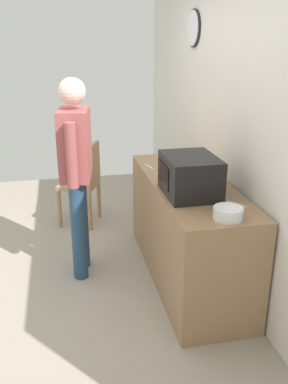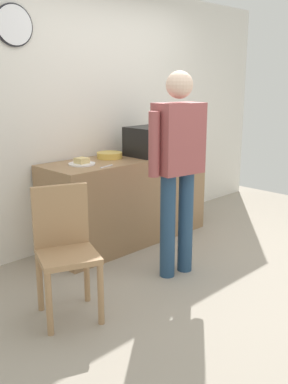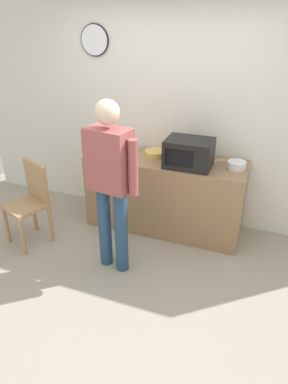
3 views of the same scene
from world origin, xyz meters
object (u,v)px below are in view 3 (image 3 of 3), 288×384
Objects in this scene: spoon_utensil at (120,161)px; wooden_chair at (31,200)px; person_standing at (110,177)px; sandwich_plate at (121,152)px; fork_utensil at (218,160)px; salad_bowl at (156,153)px; microwave at (189,153)px; cereal_bowl at (236,165)px.

spoon_utensil is 0.18× the size of wooden_chair.
spoon_utensil is 0.10× the size of person_standing.
spoon_utensil is 1.09m from wooden_chair.
sandwich_plate is 1.48× the size of fork_utensil.
person_standing is (-0.82, -1.09, 0.12)m from fork_utensil.
person_standing reaches higher than salad_bowl.
microwave reaches higher than wooden_chair.
microwave is 2.94× the size of spoon_utensil.
microwave is 0.99m from person_standing.
salad_bowl reaches higher than wooden_chair.
sandwich_plate reaches higher than fork_utensil.
wooden_chair is at bearing 173.50° from person_standing.
salad_bowl is at bearing 11.30° from sandwich_plate.
cereal_bowl is 0.21× the size of wooden_chair.
sandwich_plate is 1.27× the size of cereal_bowl.
microwave reaches higher than salad_bowl.
microwave is 2.54× the size of cereal_bowl.
person_standing is (-1.04, -0.93, 0.09)m from cereal_bowl.
cereal_bowl is 1.28m from spoon_utensil.
sandwich_plate is (-0.85, 0.09, -0.13)m from microwave.
person_standing is at bearing -95.84° from salad_bowl.
sandwich_plate is at bearing 173.82° from microwave.
fork_utensil is (1.13, 0.18, -0.02)m from sandwich_plate.
sandwich_plate is 1.35m from cereal_bowl.
person_standing is 1.19m from wooden_chair.
wooden_chair is at bearing -133.87° from sandwich_plate.
salad_bowl reaches higher than fork_utensil.
person_standing is (0.21, -0.67, 0.12)m from spoon_utensil.
cereal_bowl is 1.16× the size of fork_utensil.
microwave is 1.94× the size of salad_bowl.
wooden_chair reaches higher than fork_utensil.
wooden_chair is (-0.76, -0.79, -0.39)m from sandwich_plate.
spoon_utensil is (-1.03, -0.42, 0.00)m from fork_utensil.
fork_utensil is 0.10× the size of person_standing.
spoon_utensil is at bearing 107.34° from person_standing.
fork_utensil is (0.72, 0.10, -0.03)m from salad_bowl.
microwave is at bearing -136.45° from fork_utensil.
salad_bowl is 1.51× the size of spoon_utensil.
person_standing is at bearing -6.50° from wooden_chair.
sandwich_plate is 1.15m from fork_utensil.
cereal_bowl reaches higher than fork_utensil.
cereal_bowl is at bearing -4.01° from salad_bowl.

